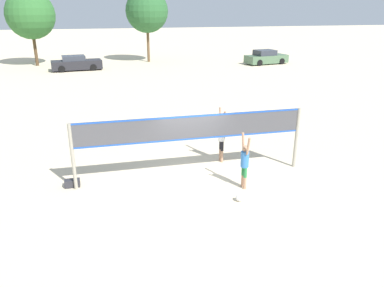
% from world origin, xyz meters
% --- Properties ---
extents(ground_plane, '(200.00, 200.00, 0.00)m').
position_xyz_m(ground_plane, '(0.00, 0.00, 0.00)').
color(ground_plane, beige).
extents(volleyball_net, '(8.44, 0.12, 2.38)m').
position_xyz_m(volleyball_net, '(0.00, 0.00, 1.72)').
color(volleyball_net, gray).
rests_on(volleyball_net, ground_plane).
extents(player_spiker, '(0.28, 0.68, 1.95)m').
position_xyz_m(player_spiker, '(1.56, -1.27, 1.02)').
color(player_spiker, tan).
rests_on(player_spiker, ground_plane).
extents(player_blocker, '(0.28, 0.71, 2.20)m').
position_xyz_m(player_blocker, '(1.52, 1.20, 1.16)').
color(player_blocker, tan).
rests_on(player_blocker, ground_plane).
extents(volleyball, '(0.24, 0.24, 0.24)m').
position_xyz_m(volleyball, '(1.07, -2.16, 0.12)').
color(volleyball, white).
rests_on(volleyball, ground_plane).
extents(gear_bag, '(0.52, 0.27, 0.27)m').
position_xyz_m(gear_bag, '(-4.29, 0.21, 0.14)').
color(gear_bag, '#2D2D33').
rests_on(gear_bag, ground_plane).
extents(parked_car_near, '(4.90, 2.67, 1.52)m').
position_xyz_m(parked_car_near, '(14.65, 26.20, 0.68)').
color(parked_car_near, '#4C6B4C').
rests_on(parked_car_near, ground_plane).
extents(parked_car_mid, '(4.97, 2.44, 1.43)m').
position_xyz_m(parked_car_mid, '(-5.33, 26.67, 0.65)').
color(parked_car_mid, '#232328').
rests_on(parked_car_mid, ground_plane).
extents(tree_left_cluster, '(4.91, 4.91, 7.62)m').
position_xyz_m(tree_left_cluster, '(-9.55, 30.79, 5.15)').
color(tree_left_cluster, '#4C3823').
rests_on(tree_left_cluster, ground_plane).
extents(tree_right_cluster, '(4.65, 4.65, 7.80)m').
position_xyz_m(tree_right_cluster, '(2.41, 30.98, 5.46)').
color(tree_right_cluster, brown).
rests_on(tree_right_cluster, ground_plane).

